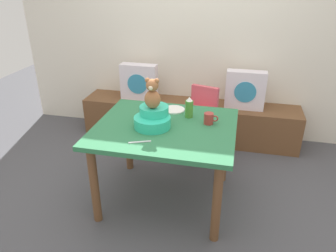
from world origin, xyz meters
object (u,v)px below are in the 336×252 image
Objects in this scene: pillow_floral_right at (245,90)px; ketchup_bottle at (189,108)px; pillow_floral_left at (139,82)px; dining_table at (165,137)px; infant_seat_teal at (153,118)px; teddy_bear at (152,94)px; highchair at (200,114)px; dinner_plate_near at (174,110)px; coffee_mug at (209,119)px.

ketchup_bottle is (-0.48, -1.01, 0.15)m from pillow_floral_right.
pillow_floral_left reaches higher than dining_table.
teddy_bear is at bearing -90.00° from infant_seat_teal.
highchair is at bearing 87.83° from ketchup_bottle.
highchair is 4.27× the size of ketchup_bottle.
infant_seat_teal reaches higher than dining_table.
infant_seat_teal is at bearing -105.02° from dinner_plate_near.
teddy_bear reaches higher than coffee_mug.
dining_table is 0.40m from coffee_mug.
teddy_bear is 0.47m from dinner_plate_near.
dinner_plate_near is (-0.18, -0.47, 0.22)m from highchair.
teddy_bear is at bearing -163.96° from dining_table.
infant_seat_teal is at bearing 90.00° from teddy_bear.
pillow_floral_left is 2.20× the size of dinner_plate_near.
pillow_floral_left is 1.40m from teddy_bear.
ketchup_bottle reaches higher than dining_table.
highchair is 0.93m from infant_seat_teal.
teddy_bear reaches higher than highchair.
pillow_floral_left reaches higher than highchair.
infant_seat_teal is 2.75× the size of coffee_mug.
ketchup_bottle reaches higher than pillow_floral_left.
dining_table is at bearing -125.86° from ketchup_bottle.
infant_seat_teal is (0.52, -1.25, 0.13)m from pillow_floral_left.
teddy_bear is at bearing -161.58° from coffee_mug.
coffee_mug is (0.97, -1.11, 0.11)m from pillow_floral_left.
dinner_plate_near is (0.10, 0.36, -0.07)m from infant_seat_teal.
infant_seat_teal is 1.78× the size of ketchup_bottle.
coffee_mug is at bearing -76.67° from highchair.
highchair is at bearing 71.56° from infant_seat_teal.
pillow_floral_right is 1.15m from coffee_mug.
pillow_floral_left is 1.47m from coffee_mug.
highchair is at bearing 71.57° from teddy_bear.
highchair is at bearing 103.33° from coffee_mug.
pillow_floral_right is at bearing 42.50° from highchair.
highchair is at bearing -137.50° from pillow_floral_right.
coffee_mug is (0.44, 0.15, -0.02)m from infant_seat_teal.
dining_table is 5.77× the size of dinner_plate_near.
teddy_bear is 1.25× the size of dinner_plate_near.
teddy_bear is 2.08× the size of coffee_mug.
infant_seat_teal is 0.38m from dinner_plate_near.
ketchup_bottle is 1.54× the size of coffee_mug.
dining_table is at bearing -90.13° from dinner_plate_near.
pillow_floral_left is at bearing 131.16° from coffee_mug.
pillow_floral_right is 0.64m from highchair.
dining_table is (-0.64, -1.23, -0.05)m from pillow_floral_right.
teddy_bear is at bearing -120.31° from pillow_floral_right.
highchair is 0.76m from coffee_mug.
teddy_bear is (-0.73, -1.25, 0.34)m from pillow_floral_right.
pillow_floral_left is 0.56× the size of highchair.
teddy_bear is at bearing -67.30° from pillow_floral_left.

